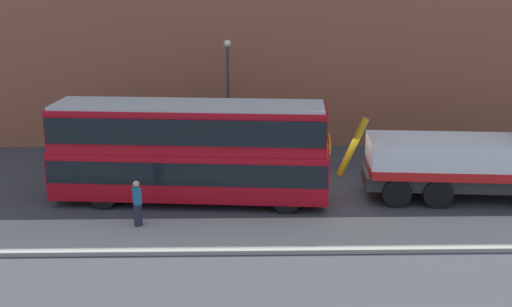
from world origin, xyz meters
name	(u,v)px	position (x,y,z in m)	size (l,w,h in m)	color
ground_plane	(343,195)	(0.00, 0.00, 0.00)	(120.00, 120.00, 0.00)	#38383D
near_kerb	(362,234)	(0.00, -4.20, 0.07)	(60.00, 2.80, 0.15)	gray
recovery_tow_truck	(489,158)	(5.77, -0.58, 1.76)	(10.23, 3.39, 3.67)	#2D2D2D
double_decker_bus	(190,148)	(-6.29, -0.54, 2.23)	(11.18, 3.48, 4.06)	#B70C19
pedestrian_onlooker	(137,204)	(-7.97, -3.41, 0.99)	(0.38, 0.46, 1.71)	#232333
street_lamp	(228,88)	(-4.91, 6.08, 3.47)	(0.36, 0.36, 5.83)	#38383D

